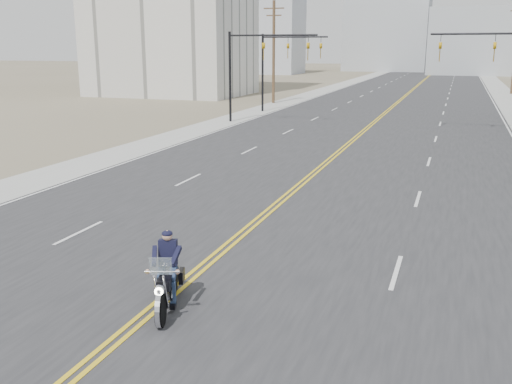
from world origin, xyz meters
The scene contains 13 objects.
ground_plane centered at (0.00, 0.00, 0.00)m, with size 400.00×400.00×0.00m, color #776D56.
road centered at (0.00, 70.00, 0.01)m, with size 20.00×200.00×0.01m, color #303033.
sidewalk_left centered at (-11.50, 70.00, 0.01)m, with size 3.00×200.00×0.01m, color #A5A5A0.
sidewalk_right centered at (11.50, 70.00, 0.01)m, with size 3.00×200.00×0.01m, color #A5A5A0.
traffic_mast_left centered at (-8.98, 32.00, 4.94)m, with size 7.10×0.26×7.00m.
traffic_mast_right centered at (8.98, 32.00, 4.94)m, with size 7.10×0.26×7.00m.
traffic_mast_far centered at (-9.31, 40.00, 4.87)m, with size 6.10×0.26×7.00m.
utility_pole_left centered at (-12.50, 48.00, 5.48)m, with size 2.20×0.30×10.50m.
haze_bldg_a centered at (-35.00, 115.00, 11.00)m, with size 14.00×12.00×22.00m, color #B7BCC6.
haze_bldg_b centered at (8.00, 125.00, 7.00)m, with size 18.00×14.00×14.00m, color #ADB2B7.
haze_bldg_d centered at (-12.00, 140.00, 13.00)m, with size 20.00×15.00×26.00m, color #ADB2B7.
haze_bldg_f centered at (-50.00, 130.00, 8.00)m, with size 12.00×12.00×16.00m, color #ADB2B7.
motorcyclist centered at (0.29, 0.07, 0.89)m, with size 0.98×2.29×1.79m, color black, non-canonical shape.
Camera 1 is at (6.18, -10.57, 5.82)m, focal length 40.00 mm.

